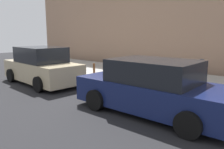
{
  "coord_description": "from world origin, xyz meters",
  "views": [
    {
      "loc": [
        -8.23,
        7.29,
        2.29
      ],
      "look_at": [
        -2.43,
        0.69,
        0.69
      ],
      "focal_mm": 35.65,
      "sensor_mm": 36.0,
      "label": 1
    }
  ],
  "objects_px": {
    "suitcase_maroon_1": "(155,80)",
    "suitcase_silver_4": "(126,76)",
    "parking_meter": "(201,71)",
    "suitcase_red_2": "(144,79)",
    "fire_hydrant": "(107,71)",
    "bollard_post": "(94,70)",
    "parked_car_beige_1": "(42,67)",
    "suitcase_black_0": "(165,80)",
    "suitcase_teal_5": "(118,74)",
    "suitcase_navy_3": "(134,77)",
    "parked_car_navy_0": "(153,88)"
  },
  "relations": [
    {
      "from": "suitcase_maroon_1",
      "to": "suitcase_silver_4",
      "type": "distance_m",
      "value": 1.48
    },
    {
      "from": "parking_meter",
      "to": "suitcase_red_2",
      "type": "bearing_deg",
      "value": 6.32
    },
    {
      "from": "suitcase_maroon_1",
      "to": "fire_hydrant",
      "type": "relative_size",
      "value": 1.17
    },
    {
      "from": "parking_meter",
      "to": "fire_hydrant",
      "type": "bearing_deg",
      "value": 3.27
    },
    {
      "from": "bollard_post",
      "to": "parked_car_beige_1",
      "type": "bearing_deg",
      "value": 59.12
    },
    {
      "from": "suitcase_black_0",
      "to": "suitcase_red_2",
      "type": "bearing_deg",
      "value": -2.21
    },
    {
      "from": "suitcase_teal_5",
      "to": "parking_meter",
      "type": "bearing_deg",
      "value": -176.68
    },
    {
      "from": "bollard_post",
      "to": "parking_meter",
      "type": "distance_m",
      "value": 5.16
    },
    {
      "from": "suitcase_teal_5",
      "to": "fire_hydrant",
      "type": "xyz_separation_m",
      "value": [
        0.64,
        0.03,
        0.09
      ]
    },
    {
      "from": "suitcase_navy_3",
      "to": "suitcase_teal_5",
      "type": "xyz_separation_m",
      "value": [
        0.98,
        -0.04,
        0.01
      ]
    },
    {
      "from": "suitcase_teal_5",
      "to": "fire_hydrant",
      "type": "relative_size",
      "value": 1.23
    },
    {
      "from": "suitcase_red_2",
      "to": "parked_car_beige_1",
      "type": "height_order",
      "value": "parked_car_beige_1"
    },
    {
      "from": "bollard_post",
      "to": "parked_car_beige_1",
      "type": "relative_size",
      "value": 0.16
    },
    {
      "from": "suitcase_silver_4",
      "to": "parked_car_beige_1",
      "type": "bearing_deg",
      "value": 36.72
    },
    {
      "from": "suitcase_maroon_1",
      "to": "parked_car_beige_1",
      "type": "xyz_separation_m",
      "value": [
        4.64,
        2.31,
        0.35
      ]
    },
    {
      "from": "suitcase_silver_4",
      "to": "suitcase_red_2",
      "type": "bearing_deg",
      "value": 176.24
    },
    {
      "from": "suitcase_red_2",
      "to": "suitcase_silver_4",
      "type": "height_order",
      "value": "suitcase_silver_4"
    },
    {
      "from": "suitcase_maroon_1",
      "to": "parking_meter",
      "type": "height_order",
      "value": "parking_meter"
    },
    {
      "from": "suitcase_navy_3",
      "to": "parking_meter",
      "type": "xyz_separation_m",
      "value": [
        -2.76,
        -0.26,
        0.51
      ]
    },
    {
      "from": "suitcase_navy_3",
      "to": "bollard_post",
      "type": "relative_size",
      "value": 1.24
    },
    {
      "from": "suitcase_black_0",
      "to": "parking_meter",
      "type": "xyz_separation_m",
      "value": [
        -1.28,
        -0.29,
        0.46
      ]
    },
    {
      "from": "suitcase_black_0",
      "to": "suitcase_silver_4",
      "type": "height_order",
      "value": "suitcase_black_0"
    },
    {
      "from": "parked_car_beige_1",
      "to": "suitcase_silver_4",
      "type": "bearing_deg",
      "value": -143.28
    },
    {
      "from": "suitcase_red_2",
      "to": "suitcase_navy_3",
      "type": "distance_m",
      "value": 0.5
    },
    {
      "from": "suitcase_navy_3",
      "to": "parking_meter",
      "type": "relative_size",
      "value": 0.7
    },
    {
      "from": "suitcase_silver_4",
      "to": "suitcase_teal_5",
      "type": "height_order",
      "value": "suitcase_teal_5"
    },
    {
      "from": "suitcase_black_0",
      "to": "suitcase_maroon_1",
      "type": "height_order",
      "value": "suitcase_black_0"
    },
    {
      "from": "parked_car_beige_1",
      "to": "parking_meter",
      "type": "bearing_deg",
      "value": -158.35
    },
    {
      "from": "suitcase_red_2",
      "to": "suitcase_teal_5",
      "type": "bearing_deg",
      "value": -1.3
    },
    {
      "from": "suitcase_navy_3",
      "to": "suitcase_silver_4",
      "type": "height_order",
      "value": "suitcase_navy_3"
    },
    {
      "from": "suitcase_black_0",
      "to": "bollard_post",
      "type": "distance_m",
      "value": 3.84
    },
    {
      "from": "suitcase_navy_3",
      "to": "bollard_post",
      "type": "bearing_deg",
      "value": 3.5
    },
    {
      "from": "suitcase_silver_4",
      "to": "parked_car_navy_0",
      "type": "height_order",
      "value": "parked_car_navy_0"
    },
    {
      "from": "suitcase_navy_3",
      "to": "parked_car_beige_1",
      "type": "xyz_separation_m",
      "value": [
        3.65,
        2.29,
        0.34
      ]
    },
    {
      "from": "suitcase_black_0",
      "to": "suitcase_maroon_1",
      "type": "distance_m",
      "value": 0.49
    },
    {
      "from": "suitcase_silver_4",
      "to": "fire_hydrant",
      "type": "distance_m",
      "value": 1.15
    },
    {
      "from": "suitcase_black_0",
      "to": "parking_meter",
      "type": "bearing_deg",
      "value": -167.37
    },
    {
      "from": "suitcase_black_0",
      "to": "suitcase_red_2",
      "type": "xyz_separation_m",
      "value": [
        0.98,
        -0.04,
        -0.09
      ]
    },
    {
      "from": "suitcase_silver_4",
      "to": "parked_car_navy_0",
      "type": "relative_size",
      "value": 0.17
    },
    {
      "from": "suitcase_maroon_1",
      "to": "parked_car_navy_0",
      "type": "relative_size",
      "value": 0.2
    },
    {
      "from": "suitcase_red_2",
      "to": "fire_hydrant",
      "type": "height_order",
      "value": "fire_hydrant"
    },
    {
      "from": "suitcase_maroon_1",
      "to": "parking_meter",
      "type": "relative_size",
      "value": 0.72
    },
    {
      "from": "suitcase_red_2",
      "to": "suitcase_teal_5",
      "type": "distance_m",
      "value": 1.48
    },
    {
      "from": "suitcase_black_0",
      "to": "bollard_post",
      "type": "relative_size",
      "value": 1.44
    },
    {
      "from": "suitcase_navy_3",
      "to": "parked_car_navy_0",
      "type": "distance_m",
      "value": 3.27
    },
    {
      "from": "parking_meter",
      "to": "parked_car_beige_1",
      "type": "relative_size",
      "value": 0.28
    },
    {
      "from": "suitcase_red_2",
      "to": "parked_car_beige_1",
      "type": "xyz_separation_m",
      "value": [
        4.15,
        2.29,
        0.38
      ]
    },
    {
      "from": "suitcase_maroon_1",
      "to": "suitcase_teal_5",
      "type": "bearing_deg",
      "value": -0.44
    },
    {
      "from": "suitcase_black_0",
      "to": "parked_car_navy_0",
      "type": "relative_size",
      "value": 0.22
    },
    {
      "from": "suitcase_black_0",
      "to": "fire_hydrant",
      "type": "relative_size",
      "value": 1.32
    }
  ]
}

